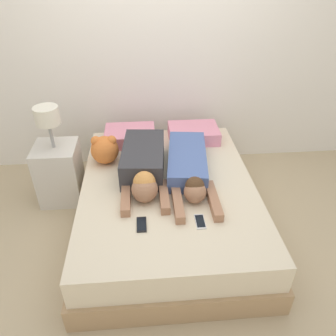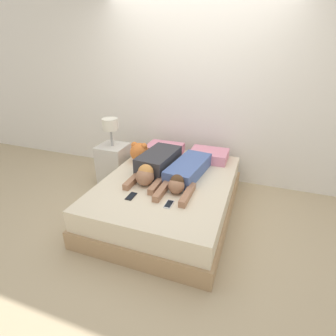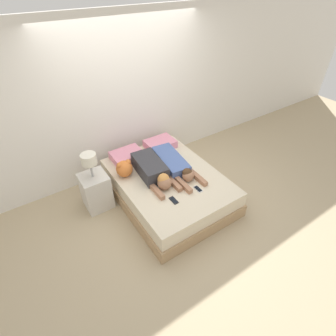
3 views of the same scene
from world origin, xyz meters
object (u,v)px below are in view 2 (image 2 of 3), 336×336
(bed, at_px, (168,196))
(cell_phone_right, at_px, (169,204))
(person_right, at_px, (186,172))
(nightstand, at_px, (114,161))
(pillow_head_left, at_px, (165,149))
(pillow_head_right, at_px, (209,155))
(person_left, at_px, (156,165))
(plush_toy, at_px, (139,152))
(cell_phone_left, at_px, (131,196))

(bed, distance_m, cell_phone_right, 0.58)
(person_right, relative_size, nightstand, 1.15)
(pillow_head_left, height_order, cell_phone_right, pillow_head_left)
(pillow_head_left, xyz_separation_m, pillow_head_right, (0.65, 0.00, 0.00))
(person_right, bearing_deg, cell_phone_right, -89.58)
(person_right, bearing_deg, pillow_head_left, 128.32)
(pillow_head_left, distance_m, person_left, 0.65)
(bed, bearing_deg, pillow_head_right, 66.38)
(person_right, xyz_separation_m, plush_toy, (-0.73, 0.28, 0.05))
(person_right, height_order, cell_phone_left, person_right)
(pillow_head_right, bearing_deg, cell_phone_right, -96.13)
(bed, xyz_separation_m, nightstand, (-1.02, 0.46, 0.12))
(pillow_head_left, relative_size, person_right, 0.45)
(person_right, distance_m, plush_toy, 0.79)
(bed, bearing_deg, plush_toy, 145.49)
(nightstand, bearing_deg, bed, -24.22)
(pillow_head_right, xyz_separation_m, plush_toy, (-0.87, -0.37, 0.07))
(person_left, bearing_deg, pillow_head_left, 101.26)
(pillow_head_left, distance_m, person_right, 0.83)
(pillow_head_left, height_order, plush_toy, plush_toy)
(cell_phone_right, relative_size, nightstand, 0.16)
(pillow_head_right, relative_size, nightstand, 0.51)
(bed, distance_m, person_right, 0.38)
(bed, relative_size, nightstand, 2.03)
(bed, bearing_deg, person_left, 151.40)
(plush_toy, bearing_deg, pillow_head_left, 59.08)
(cell_phone_right, height_order, nightstand, nightstand)
(plush_toy, bearing_deg, cell_phone_right, -49.82)
(bed, xyz_separation_m, pillow_head_left, (-0.33, 0.75, 0.30))
(bed, distance_m, plush_toy, 0.76)
(person_left, height_order, cell_phone_left, person_left)
(pillow_head_left, height_order, nightstand, nightstand)
(pillow_head_left, relative_size, cell_phone_right, 3.30)
(bed, xyz_separation_m, cell_phone_left, (-0.23, -0.49, 0.24))
(person_right, relative_size, plush_toy, 4.22)
(cell_phone_left, relative_size, nightstand, 0.16)
(cell_phone_left, bearing_deg, person_right, 54.54)
(person_left, distance_m, plush_toy, 0.44)
(cell_phone_left, bearing_deg, nightstand, 129.51)
(bed, relative_size, pillow_head_left, 3.94)
(pillow_head_left, distance_m, nightstand, 0.77)
(person_right, bearing_deg, pillow_head_right, 78.01)
(pillow_head_left, distance_m, plush_toy, 0.44)
(bed, relative_size, person_left, 2.06)
(person_left, relative_size, nightstand, 0.98)
(pillow_head_left, xyz_separation_m, plush_toy, (-0.22, -0.37, 0.07))
(person_left, xyz_separation_m, nightstand, (-0.82, 0.35, -0.23))
(person_left, xyz_separation_m, cell_phone_left, (-0.03, -0.60, -0.11))
(cell_phone_left, bearing_deg, person_left, 86.89)
(bed, relative_size, person_right, 1.76)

